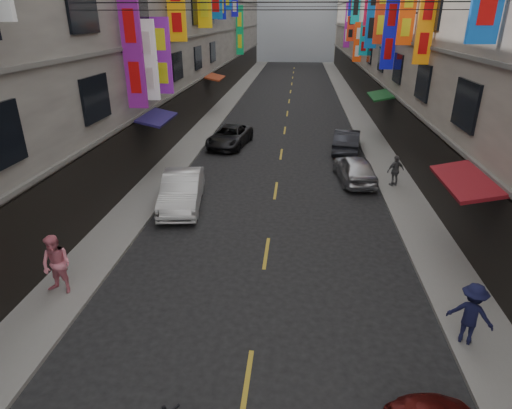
% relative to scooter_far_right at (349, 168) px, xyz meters
% --- Properties ---
extents(sidewalk_left, '(2.00, 90.00, 0.12)m').
position_rel_scooter_far_right_xyz_m(sidewalk_left, '(-9.70, 15.58, -0.38)').
color(sidewalk_left, slate).
rests_on(sidewalk_left, ground).
extents(sidewalk_right, '(2.00, 90.00, 0.12)m').
position_rel_scooter_far_right_xyz_m(sidewalk_right, '(2.30, 15.58, -0.38)').
color(sidewalk_right, slate).
rests_on(sidewalk_right, ground).
extents(street_awnings, '(13.99, 35.20, 0.41)m').
position_rel_scooter_far_right_xyz_m(street_awnings, '(-4.96, -0.42, 2.56)').
color(street_awnings, '#144E2A').
rests_on(street_awnings, ground).
extents(lane_markings, '(0.12, 80.20, 0.01)m').
position_rel_scooter_far_right_xyz_m(lane_markings, '(-3.70, 12.58, -0.44)').
color(lane_markings, gold).
rests_on(lane_markings, ground).
extents(scooter_far_right, '(0.73, 1.76, 1.14)m').
position_rel_scooter_far_right_xyz_m(scooter_far_right, '(0.00, 0.00, 0.00)').
color(scooter_far_right, black).
rests_on(scooter_far_right, ground).
extents(car_left_mid, '(2.22, 4.77, 1.51)m').
position_rel_scooter_far_right_xyz_m(car_left_mid, '(-7.70, -4.69, 0.31)').
color(car_left_mid, silver).
rests_on(car_left_mid, ground).
extents(car_left_far, '(2.80, 4.87, 1.28)m').
position_rel_scooter_far_right_xyz_m(car_left_far, '(-7.10, 5.07, 0.20)').
color(car_left_far, black).
rests_on(car_left_far, ground).
extents(car_right_mid, '(2.07, 4.20, 1.38)m').
position_rel_scooter_far_right_xyz_m(car_right_mid, '(0.19, -0.76, 0.25)').
color(car_right_mid, silver).
rests_on(car_right_mid, ground).
extents(car_right_far, '(2.12, 4.48, 1.42)m').
position_rel_scooter_far_right_xyz_m(car_right_far, '(0.30, 4.50, 0.27)').
color(car_right_far, '#25262C').
rests_on(car_right_far, ground).
extents(pedestrian_lfar, '(0.99, 0.76, 1.87)m').
position_rel_scooter_far_right_xyz_m(pedestrian_lfar, '(-9.64, -11.52, 0.61)').
color(pedestrian_lfar, pink).
rests_on(pedestrian_lfar, sidewalk_left).
extents(pedestrian_rnear, '(1.23, 1.00, 1.69)m').
position_rel_scooter_far_right_xyz_m(pedestrian_rnear, '(1.70, -12.55, 0.52)').
color(pedestrian_rnear, '#131434').
rests_on(pedestrian_rnear, sidewalk_right).
extents(pedestrian_rfar, '(1.03, 0.82, 1.53)m').
position_rel_scooter_far_right_xyz_m(pedestrian_rfar, '(2.04, -1.48, 0.44)').
color(pedestrian_rfar, '#5F5F61').
rests_on(pedestrian_rfar, sidewalk_right).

